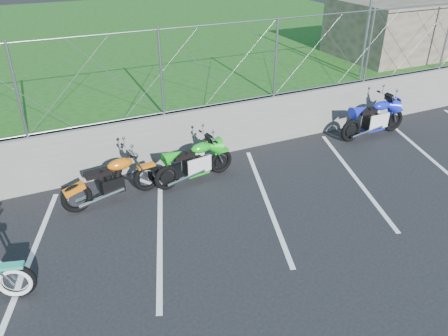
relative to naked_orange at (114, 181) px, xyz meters
name	(u,v)px	position (x,y,z in m)	size (l,w,h in m)	color
ground	(177,258)	(0.55, -2.35, -0.47)	(90.00, 90.00, 0.00)	black
retaining_wall	(125,147)	(0.55, 1.15, 0.18)	(30.00, 0.22, 1.30)	#60605C
grass_field	(67,52)	(0.55, 11.15, 0.18)	(30.00, 20.00, 1.30)	#184813
stone_building	(408,26)	(11.05, 3.15, 1.73)	(5.00, 3.00, 1.80)	brown
chain_link_fence	(117,79)	(0.55, 1.15, 1.83)	(28.00, 0.03, 2.00)	gray
sign_pole	(368,24)	(7.75, 1.55, 2.33)	(0.08, 0.08, 3.00)	gray
parking_lines	(216,212)	(1.75, -1.35, -0.46)	(18.29, 4.31, 0.01)	silver
naked_orange	(114,181)	(0.00, 0.00, 0.00)	(2.18, 0.74, 1.09)	black
sportbike_green	(196,163)	(1.88, 0.05, -0.02)	(2.01, 0.72, 1.05)	black
sportbike_blue	(374,120)	(7.31, 0.25, 0.03)	(2.22, 0.79, 1.15)	black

